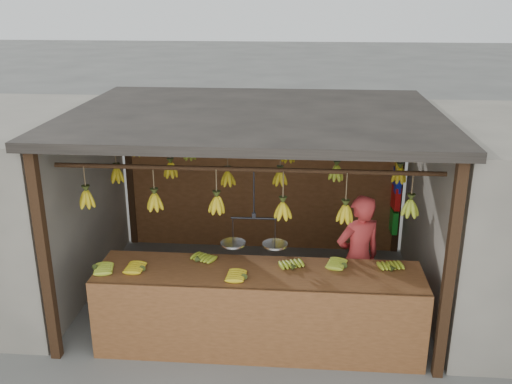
{
  "coord_description": "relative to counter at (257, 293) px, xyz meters",
  "views": [
    {
      "loc": [
        0.55,
        -6.51,
        3.7
      ],
      "look_at": [
        0.0,
        0.3,
        1.3
      ],
      "focal_mm": 40.0,
      "sensor_mm": 36.0,
      "label": 1
    }
  ],
  "objects": [
    {
      "name": "ground",
      "position": [
        -0.14,
        1.23,
        -0.71
      ],
      "size": [
        80.0,
        80.0,
        0.0
      ],
      "primitive_type": "plane",
      "color": "#5B5B57"
    },
    {
      "name": "counter",
      "position": [
        0.0,
        0.0,
        0.0
      ],
      "size": [
        3.61,
        0.79,
        0.96
      ],
      "color": "brown",
      "rests_on": "ground"
    },
    {
      "name": "stall",
      "position": [
        -0.14,
        1.56,
        1.26
      ],
      "size": [
        4.3,
        3.3,
        2.4
      ],
      "color": "black",
      "rests_on": "ground"
    },
    {
      "name": "bag_bundles",
      "position": [
        1.8,
        2.58,
        0.31
      ],
      "size": [
        0.08,
        0.26,
        1.25
      ],
      "color": "yellow",
      "rests_on": "ground"
    },
    {
      "name": "hanging_bananas",
      "position": [
        -0.13,
        1.23,
        0.91
      ],
      "size": [
        3.6,
        2.23,
        0.39
      ],
      "color": "#BB9F14",
      "rests_on": "ground"
    },
    {
      "name": "vendor",
      "position": [
        1.11,
        0.79,
        0.07
      ],
      "size": [
        0.67,
        0.57,
        1.55
      ],
      "primitive_type": "imported",
      "rotation": [
        0.0,
        0.0,
        3.57
      ],
      "color": "#BF3333",
      "rests_on": "ground"
    },
    {
      "name": "balance_scale",
      "position": [
        -0.05,
        0.23,
        0.51
      ],
      "size": [
        0.71,
        0.27,
        0.84
      ],
      "color": "black",
      "rests_on": "ground"
    }
  ]
}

